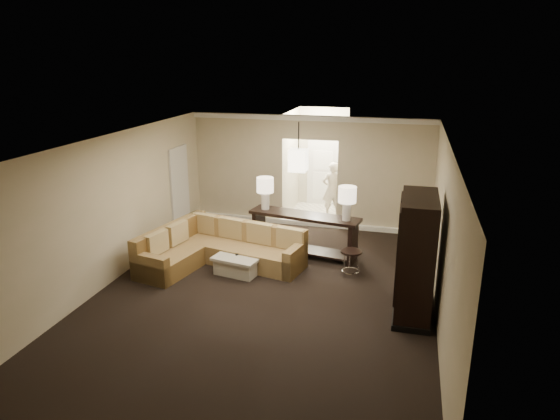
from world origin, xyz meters
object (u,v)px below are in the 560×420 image
(armoire, at_px, (415,259))
(console_table, at_px, (304,231))
(drink_table, at_px, (351,258))
(sectional_sofa, at_px, (217,249))
(person, at_px, (332,186))
(coffee_table, at_px, (241,262))

(armoire, bearing_deg, console_table, 138.39)
(armoire, xyz_separation_m, drink_table, (-1.17, 1.23, -0.61))
(sectional_sofa, xyz_separation_m, console_table, (1.63, 0.96, 0.22))
(console_table, distance_m, person, 2.90)
(drink_table, relative_size, person, 0.32)
(console_table, height_order, armoire, armoire)
(sectional_sofa, distance_m, armoire, 4.12)
(sectional_sofa, relative_size, person, 1.93)
(drink_table, bearing_deg, armoire, -46.47)
(coffee_table, bearing_deg, console_table, 47.22)
(console_table, distance_m, drink_table, 1.39)
(sectional_sofa, distance_m, coffee_table, 0.63)
(coffee_table, height_order, armoire, armoire)
(drink_table, bearing_deg, coffee_table, -171.18)
(armoire, height_order, person, armoire)
(coffee_table, distance_m, drink_table, 2.20)
(drink_table, bearing_deg, person, 104.73)
(console_table, bearing_deg, sectional_sofa, -139.32)
(armoire, bearing_deg, sectional_sofa, 164.71)
(coffee_table, height_order, person, person)
(console_table, bearing_deg, coffee_table, -122.59)
(console_table, relative_size, armoire, 1.21)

